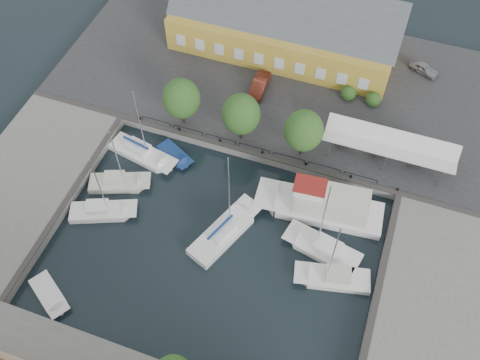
{
  "coord_description": "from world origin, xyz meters",
  "views": [
    {
      "loc": [
        11.03,
        -25.08,
        47.52
      ],
      "look_at": [
        0.0,
        6.0,
        1.5
      ],
      "focal_mm": 40.0,
      "sensor_mm": 36.0,
      "label": 1
    }
  ],
  "objects_px": {
    "west_boat_a": "(142,154)",
    "warehouse": "(280,25)",
    "tent_canopy": "(391,143)",
    "west_boat_b": "(119,183)",
    "launch_nw": "(174,155)",
    "center_sailboat": "(224,233)",
    "car_red": "(259,85)",
    "car_silver": "(424,68)",
    "launch_sw": "(50,295)",
    "east_boat_a": "(324,250)",
    "trawler": "(324,206)",
    "west_boat_c": "(102,212)",
    "east_boat_b": "(334,279)"
  },
  "relations": [
    {
      "from": "west_boat_a",
      "to": "warehouse",
      "type": "bearing_deg",
      "value": 66.78
    },
    {
      "from": "west_boat_a",
      "to": "tent_canopy",
      "type": "bearing_deg",
      "value": 17.09
    },
    {
      "from": "west_boat_b",
      "to": "launch_nw",
      "type": "bearing_deg",
      "value": 54.43
    },
    {
      "from": "center_sailboat",
      "to": "car_red",
      "type": "bearing_deg",
      "value": 98.14
    },
    {
      "from": "warehouse",
      "to": "car_silver",
      "type": "xyz_separation_m",
      "value": [
        18.5,
        1.32,
        -2.79
      ]
    },
    {
      "from": "warehouse",
      "to": "launch_nw",
      "type": "height_order",
      "value": "warehouse"
    },
    {
      "from": "car_silver",
      "to": "west_boat_a",
      "type": "bearing_deg",
      "value": 153.39
    },
    {
      "from": "warehouse",
      "to": "launch_sw",
      "type": "bearing_deg",
      "value": -104.35
    },
    {
      "from": "east_boat_a",
      "to": "launch_sw",
      "type": "relative_size",
      "value": 2.15
    },
    {
      "from": "tent_canopy",
      "to": "launch_nw",
      "type": "distance_m",
      "value": 23.75
    },
    {
      "from": "west_boat_b",
      "to": "launch_nw",
      "type": "distance_m",
      "value": 7.03
    },
    {
      "from": "trawler",
      "to": "west_boat_c",
      "type": "distance_m",
      "value": 23.16
    },
    {
      "from": "east_boat_a",
      "to": "launch_nw",
      "type": "xyz_separation_m",
      "value": [
        -18.91,
        6.12,
        -0.17
      ]
    },
    {
      "from": "west_boat_a",
      "to": "west_boat_c",
      "type": "bearing_deg",
      "value": -93.69
    },
    {
      "from": "west_boat_b",
      "to": "car_silver",
      "type": "bearing_deg",
      "value": 44.19
    },
    {
      "from": "car_red",
      "to": "west_boat_a",
      "type": "distance_m",
      "value": 16.5
    },
    {
      "from": "launch_nw",
      "to": "west_boat_b",
      "type": "bearing_deg",
      "value": -125.57
    },
    {
      "from": "trawler",
      "to": "east_boat_b",
      "type": "xyz_separation_m",
      "value": [
        2.9,
        -7.23,
        -0.76
      ]
    },
    {
      "from": "car_red",
      "to": "center_sailboat",
      "type": "xyz_separation_m",
      "value": [
        2.84,
        -19.87,
        -1.41
      ]
    },
    {
      "from": "west_boat_b",
      "to": "west_boat_a",
      "type": "bearing_deg",
      "value": 82.44
    },
    {
      "from": "car_silver",
      "to": "west_boat_b",
      "type": "distance_m",
      "value": 39.73
    },
    {
      "from": "trawler",
      "to": "center_sailboat",
      "type": "bearing_deg",
      "value": -145.48
    },
    {
      "from": "car_red",
      "to": "west_boat_c",
      "type": "bearing_deg",
      "value": -116.27
    },
    {
      "from": "launch_nw",
      "to": "car_red",
      "type": "bearing_deg",
      "value": 63.64
    },
    {
      "from": "east_boat_b",
      "to": "launch_nw",
      "type": "bearing_deg",
      "value": 156.76
    },
    {
      "from": "car_red",
      "to": "west_boat_a",
      "type": "bearing_deg",
      "value": -126.9
    },
    {
      "from": "west_boat_b",
      "to": "launch_nw",
      "type": "relative_size",
      "value": 1.88
    },
    {
      "from": "car_silver",
      "to": "west_boat_c",
      "type": "relative_size",
      "value": 0.38
    },
    {
      "from": "warehouse",
      "to": "car_red",
      "type": "relative_size",
      "value": 6.04
    },
    {
      "from": "trawler",
      "to": "east_boat_b",
      "type": "distance_m",
      "value": 7.83
    },
    {
      "from": "east_boat_a",
      "to": "west_boat_c",
      "type": "distance_m",
      "value": 23.2
    },
    {
      "from": "car_silver",
      "to": "launch_sw",
      "type": "height_order",
      "value": "car_silver"
    },
    {
      "from": "trawler",
      "to": "east_boat_a",
      "type": "distance_m",
      "value": 4.73
    },
    {
      "from": "center_sailboat",
      "to": "launch_nw",
      "type": "bearing_deg",
      "value": 139.13
    },
    {
      "from": "warehouse",
      "to": "west_boat_c",
      "type": "bearing_deg",
      "value": -108.15
    },
    {
      "from": "west_boat_a",
      "to": "car_red",
      "type": "bearing_deg",
      "value": 54.55
    },
    {
      "from": "west_boat_a",
      "to": "launch_sw",
      "type": "bearing_deg",
      "value": -92.77
    },
    {
      "from": "west_boat_a",
      "to": "west_boat_b",
      "type": "bearing_deg",
      "value": -97.56
    },
    {
      "from": "tent_canopy",
      "to": "west_boat_b",
      "type": "bearing_deg",
      "value": -154.79
    },
    {
      "from": "car_red",
      "to": "east_boat_a",
      "type": "xyz_separation_m",
      "value": [
        12.87,
        -18.31,
        -1.52
      ]
    },
    {
      "from": "car_silver",
      "to": "center_sailboat",
      "type": "relative_size",
      "value": 0.3
    },
    {
      "from": "center_sailboat",
      "to": "launch_sw",
      "type": "relative_size",
      "value": 2.34
    },
    {
      "from": "car_silver",
      "to": "east_boat_a",
      "type": "bearing_deg",
      "value": -167.35
    },
    {
      "from": "tent_canopy",
      "to": "trawler",
      "type": "distance_m",
      "value": 10.03
    },
    {
      "from": "east_boat_b",
      "to": "launch_nw",
      "type": "distance_m",
      "value": 22.42
    },
    {
      "from": "car_silver",
      "to": "launch_nw",
      "type": "distance_m",
      "value": 32.85
    },
    {
      "from": "east_boat_b",
      "to": "launch_nw",
      "type": "relative_size",
      "value": 2.04
    },
    {
      "from": "east_boat_a",
      "to": "west_boat_b",
      "type": "bearing_deg",
      "value": 178.99
    },
    {
      "from": "center_sailboat",
      "to": "west_boat_b",
      "type": "xyz_separation_m",
      "value": [
        -12.97,
        1.97,
        -0.1
      ]
    },
    {
      "from": "launch_nw",
      "to": "west_boat_c",
      "type": "bearing_deg",
      "value": -112.81
    }
  ]
}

